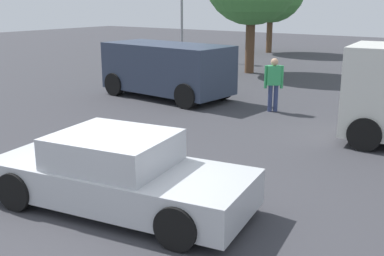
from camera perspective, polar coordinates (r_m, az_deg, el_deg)
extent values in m
plane|color=#38383D|center=(7.91, -10.21, -9.65)|extent=(80.00, 80.00, 0.00)
cube|color=#B7BABF|center=(7.80, -8.61, -6.39)|extent=(4.54, 2.41, 0.56)
cube|color=#B7BABF|center=(7.68, -9.38, -2.53)|extent=(2.05, 1.85, 0.51)
cube|color=slate|center=(7.24, -3.81, -3.46)|extent=(0.31, 1.44, 0.43)
cube|color=slate|center=(8.19, -14.31, -1.70)|extent=(0.31, 1.44, 0.43)
cylinder|color=black|center=(7.86, 3.67, -7.03)|extent=(0.67, 0.33, 0.64)
cylinder|color=black|center=(6.53, -1.77, -11.85)|extent=(0.67, 0.33, 0.64)
cylinder|color=black|center=(9.28, -13.27, -3.90)|extent=(0.67, 0.33, 0.64)
cylinder|color=black|center=(8.18, -20.34, -7.09)|extent=(0.67, 0.33, 0.64)
cylinder|color=black|center=(13.16, 21.46, 1.34)|extent=(0.78, 0.33, 0.76)
cylinder|color=black|center=(11.29, 20.04, -0.68)|extent=(0.78, 0.33, 0.76)
cube|color=#2D384C|center=(16.39, -3.02, 7.27)|extent=(4.66, 2.32, 1.60)
cube|color=slate|center=(14.94, 3.28, 7.86)|extent=(0.18, 1.69, 0.64)
cylinder|color=black|center=(16.17, 3.63, 4.86)|extent=(0.82, 0.31, 0.80)
cylinder|color=black|center=(14.72, -0.72, 3.86)|extent=(0.82, 0.31, 0.80)
cylinder|color=black|center=(18.30, -4.82, 6.04)|extent=(0.82, 0.31, 0.80)
cylinder|color=black|center=(17.03, -9.29, 5.21)|extent=(0.82, 0.31, 0.80)
cylinder|color=navy|center=(14.55, 9.37, 3.56)|extent=(0.13, 0.13, 0.82)
cylinder|color=navy|center=(14.57, 10.03, 3.54)|extent=(0.13, 0.13, 0.82)
cube|color=#339959|center=(14.44, 9.82, 6.26)|extent=(0.47, 0.42, 0.58)
cylinder|color=#339959|center=(14.41, 8.86, 6.08)|extent=(0.09, 0.09, 0.68)
cylinder|color=#339959|center=(14.48, 10.76, 6.04)|extent=(0.09, 0.09, 0.68)
sphere|color=tan|center=(14.38, 9.89, 7.83)|extent=(0.22, 0.22, 0.22)
cylinder|color=gray|center=(27.44, -1.25, 14.66)|extent=(0.14, 0.14, 6.08)
cylinder|color=brown|center=(31.13, 9.28, 11.15)|extent=(0.37, 0.37, 2.41)
cylinder|color=brown|center=(22.19, 6.99, 10.05)|extent=(0.42, 0.42, 2.70)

